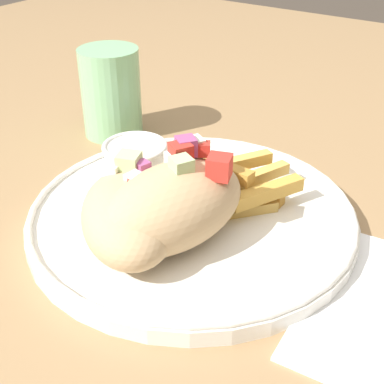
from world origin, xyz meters
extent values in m
cube|color=#9E7A51|center=(0.00, 0.00, 0.70)|extent=(1.59, 1.59, 0.04)
cylinder|color=#9E7A51|center=(0.72, 0.72, 0.34)|extent=(0.06, 0.06, 0.69)
cube|color=white|center=(-0.03, -0.23, 0.72)|extent=(0.17, 0.10, 0.00)
cylinder|color=white|center=(-0.02, -0.06, 0.73)|extent=(0.29, 0.29, 0.01)
torus|color=white|center=(-0.02, -0.06, 0.74)|extent=(0.29, 0.29, 0.01)
ellipsoid|color=tan|center=(-0.06, -0.07, 0.77)|extent=(0.15, 0.11, 0.06)
cube|color=#B7D693|center=(-0.05, -0.07, 0.80)|extent=(0.02, 0.02, 0.02)
cube|color=white|center=(-0.04, -0.05, 0.80)|extent=(0.01, 0.01, 0.01)
cube|color=red|center=(-0.03, -0.10, 0.80)|extent=(0.02, 0.02, 0.02)
cube|color=#A34C84|center=(-0.03, -0.06, 0.80)|extent=(0.02, 0.02, 0.02)
cube|color=silver|center=(-0.02, -0.06, 0.80)|extent=(0.02, 0.02, 0.02)
cube|color=red|center=(-0.04, -0.06, 0.80)|extent=(0.02, 0.02, 0.02)
cube|color=red|center=(-0.02, -0.07, 0.80)|extent=(0.02, 0.02, 0.01)
ellipsoid|color=tan|center=(-0.08, -0.04, 0.76)|extent=(0.14, 0.14, 0.05)
cube|color=#A34C84|center=(-0.05, -0.03, 0.79)|extent=(0.01, 0.01, 0.01)
cube|color=red|center=(-0.07, -0.05, 0.78)|extent=(0.02, 0.02, 0.02)
cube|color=silver|center=(-0.06, -0.01, 0.78)|extent=(0.01, 0.01, 0.01)
cube|color=#B7D693|center=(-0.05, -0.02, 0.79)|extent=(0.02, 0.02, 0.02)
cube|color=white|center=(-0.07, -0.04, 0.79)|extent=(0.01, 0.01, 0.01)
cube|color=#E5B251|center=(0.00, -0.10, 0.74)|extent=(0.06, 0.05, 0.01)
cube|color=#E5B251|center=(0.03, -0.07, 0.74)|extent=(0.05, 0.05, 0.01)
cube|color=gold|center=(0.04, -0.09, 0.74)|extent=(0.01, 0.06, 0.01)
cube|color=gold|center=(0.03, -0.07, 0.74)|extent=(0.08, 0.05, 0.01)
cube|color=gold|center=(0.02, -0.11, 0.76)|extent=(0.07, 0.04, 0.01)
cube|color=#E5B251|center=(0.05, -0.07, 0.76)|extent=(0.06, 0.04, 0.01)
cube|color=#E5B251|center=(0.04, -0.09, 0.75)|extent=(0.07, 0.04, 0.01)
cube|color=gold|center=(0.01, -0.07, 0.77)|extent=(0.02, 0.07, 0.01)
cylinder|color=white|center=(0.01, 0.03, 0.75)|extent=(0.06, 0.06, 0.03)
cylinder|color=beige|center=(0.01, 0.03, 0.76)|extent=(0.05, 0.05, 0.01)
torus|color=white|center=(0.01, 0.03, 0.76)|extent=(0.06, 0.06, 0.00)
cylinder|color=#8CCC93|center=(0.09, 0.13, 0.77)|extent=(0.07, 0.07, 0.10)
cylinder|color=silver|center=(0.09, 0.13, 0.76)|extent=(0.06, 0.06, 0.06)
camera|label=1|loc=(-0.34, -0.28, 1.00)|focal=50.00mm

